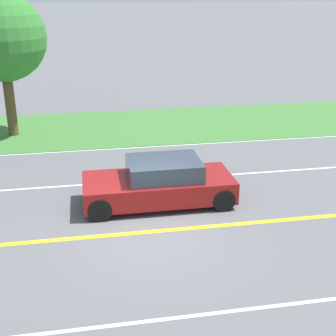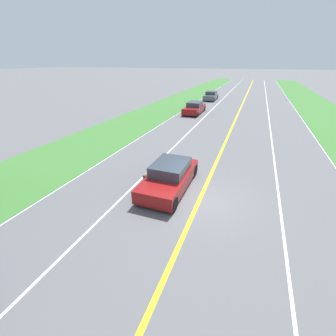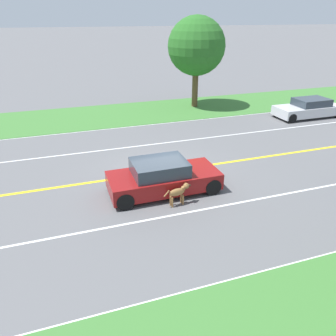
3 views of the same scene
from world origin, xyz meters
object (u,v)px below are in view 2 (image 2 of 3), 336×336
object	(u,v)px
car_trailing_mid	(211,96)
dog	(147,177)
car_trailing_near	(194,108)
ego_car	(170,176)

from	to	relation	value
car_trailing_mid	dog	bearing A→B (deg)	94.64
car_trailing_near	car_trailing_mid	xyz separation A→B (m)	(0.11, -11.19, 0.01)
ego_car	dog	size ratio (longest dim) A/B	3.88
ego_car	car_trailing_near	world-z (taller)	car_trailing_near
dog	car_trailing_near	xyz separation A→B (m)	(2.30, -18.40, 0.10)
dog	car_trailing_near	world-z (taller)	car_trailing_near
ego_car	car_trailing_near	xyz separation A→B (m)	(3.44, -18.14, -0.00)
dog	car_trailing_mid	size ratio (longest dim) A/B	0.26
ego_car	car_trailing_mid	xyz separation A→B (m)	(3.55, -29.34, 0.01)
car_trailing_mid	ego_car	bearing A→B (deg)	96.90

